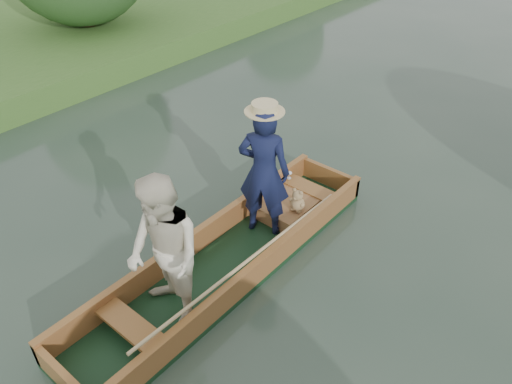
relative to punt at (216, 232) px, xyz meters
The scene contains 2 objects.
ground 0.81m from the punt, 93.31° to the left, with size 120.00×120.00×0.00m, color #283D30.
punt is the anchor object (origin of this frame).
Camera 1 is at (3.44, -3.53, 4.81)m, focal length 35.00 mm.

